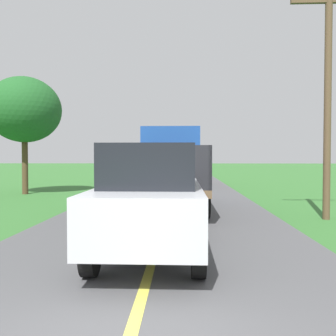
{
  "coord_description": "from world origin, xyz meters",
  "views": [
    {
      "loc": [
        0.5,
        -2.42,
        1.79
      ],
      "look_at": [
        -0.03,
        10.4,
        1.4
      ],
      "focal_mm": 38.45,
      "sensor_mm": 36.0,
      "label": 1
    }
  ],
  "objects_px": {
    "banana_truck_near": "(170,167)",
    "following_car": "(151,198)",
    "banana_truck_far": "(173,162)",
    "utility_pole_roadside": "(328,93)",
    "roadside_tree_near_left": "(24,110)"
  },
  "relations": [
    {
      "from": "banana_truck_near",
      "to": "following_car",
      "type": "bearing_deg",
      "value": -90.93
    },
    {
      "from": "banana_truck_near",
      "to": "roadside_tree_near_left",
      "type": "distance_m",
      "value": 8.92
    },
    {
      "from": "roadside_tree_near_left",
      "to": "following_car",
      "type": "relative_size",
      "value": 1.38
    },
    {
      "from": "utility_pole_roadside",
      "to": "following_car",
      "type": "bearing_deg",
      "value": -138.06
    },
    {
      "from": "banana_truck_far",
      "to": "following_car",
      "type": "distance_m",
      "value": 16.35
    },
    {
      "from": "banana_truck_far",
      "to": "following_car",
      "type": "xyz_separation_m",
      "value": [
        0.04,
        -16.35,
        -0.39
      ]
    },
    {
      "from": "banana_truck_far",
      "to": "following_car",
      "type": "relative_size",
      "value": 1.42
    },
    {
      "from": "utility_pole_roadside",
      "to": "following_car",
      "type": "relative_size",
      "value": 1.61
    },
    {
      "from": "banana_truck_far",
      "to": "utility_pole_roadside",
      "type": "height_order",
      "value": "utility_pole_roadside"
    },
    {
      "from": "following_car",
      "to": "utility_pole_roadside",
      "type": "bearing_deg",
      "value": 41.94
    },
    {
      "from": "utility_pole_roadside",
      "to": "banana_truck_near",
      "type": "bearing_deg",
      "value": 156.71
    },
    {
      "from": "roadside_tree_near_left",
      "to": "following_car",
      "type": "bearing_deg",
      "value": -56.75
    },
    {
      "from": "utility_pole_roadside",
      "to": "roadside_tree_near_left",
      "type": "distance_m",
      "value": 13.47
    },
    {
      "from": "banana_truck_near",
      "to": "utility_pole_roadside",
      "type": "bearing_deg",
      "value": -23.29
    },
    {
      "from": "roadside_tree_near_left",
      "to": "banana_truck_near",
      "type": "bearing_deg",
      "value": -32.81
    }
  ]
}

